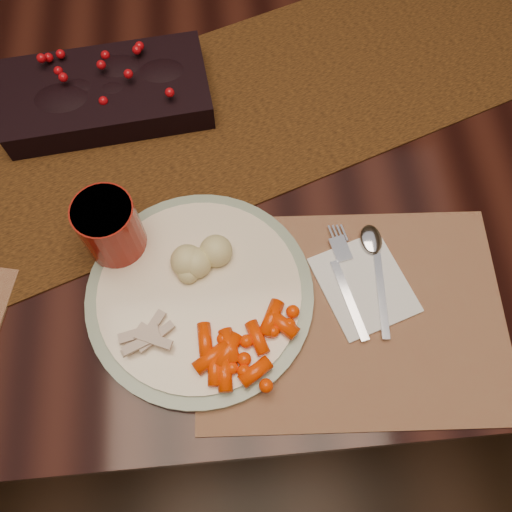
{
  "coord_description": "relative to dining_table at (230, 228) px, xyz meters",
  "views": [
    {
      "loc": [
        0.01,
        -0.54,
        1.44
      ],
      "look_at": [
        0.03,
        -0.26,
        0.8
      ],
      "focal_mm": 38.0,
      "sensor_mm": 36.0,
      "label": 1
    }
  ],
  "objects": [
    {
      "name": "floor",
      "position": [
        0.0,
        0.0,
        -0.38
      ],
      "size": [
        5.0,
        5.0,
        0.0
      ],
      "primitive_type": "plane",
      "color": "black",
      "rests_on": "ground"
    },
    {
      "name": "dining_table",
      "position": [
        0.0,
        0.0,
        0.0
      ],
      "size": [
        1.8,
        1.0,
        0.75
      ],
      "primitive_type": "cube",
      "color": "black",
      "rests_on": "floor"
    },
    {
      "name": "table_runner",
      "position": [
        0.05,
        0.02,
        0.38
      ],
      "size": [
        1.65,
        0.88,
        0.0
      ],
      "primitive_type": "cube",
      "rotation": [
        0.0,
        0.0,
        0.35
      ],
      "color": "#562B0A",
      "rests_on": "dining_table"
    },
    {
      "name": "centerpiece",
      "position": [
        -0.17,
        0.04,
        0.41
      ],
      "size": [
        0.32,
        0.19,
        0.06
      ],
      "primitive_type": null,
      "rotation": [
        0.0,
        0.0,
        0.11
      ],
      "color": "black",
      "rests_on": "table_runner"
    },
    {
      "name": "placemat_main",
      "position": [
        0.15,
        -0.33,
        0.38
      ],
      "size": [
        0.42,
        0.32,
        0.0
      ],
      "primitive_type": "cube",
      "rotation": [
        0.0,
        0.0,
        -0.06
      ],
      "color": "brown",
      "rests_on": "dining_table"
    },
    {
      "name": "dinner_plate",
      "position": [
        -0.04,
        -0.29,
        0.39
      ],
      "size": [
        0.38,
        0.38,
        0.02
      ],
      "primitive_type": "cylinder",
      "rotation": [
        0.0,
        0.0,
        0.33
      ],
      "color": "#FFE8C7",
      "rests_on": "placemat_main"
    },
    {
      "name": "baby_carrots",
      "position": [
        0.01,
        -0.36,
        0.41
      ],
      "size": [
        0.13,
        0.11,
        0.02
      ],
      "primitive_type": null,
      "rotation": [
        0.0,
        0.0,
        -0.1
      ],
      "color": "#FF3700",
      "rests_on": "dinner_plate"
    },
    {
      "name": "mashed_potatoes",
      "position": [
        -0.03,
        -0.26,
        0.41
      ],
      "size": [
        0.09,
        0.09,
        0.04
      ],
      "primitive_type": null,
      "rotation": [
        0.0,
        0.0,
        -0.35
      ],
      "color": "beige",
      "rests_on": "dinner_plate"
    },
    {
      "name": "turkey_shreds",
      "position": [
        -0.11,
        -0.35,
        0.4
      ],
      "size": [
        0.08,
        0.07,
        0.02
      ],
      "primitive_type": null,
      "rotation": [
        0.0,
        0.0,
        0.26
      ],
      "color": "#A08F87",
      "rests_on": "dinner_plate"
    },
    {
      "name": "napkin",
      "position": [
        0.18,
        -0.3,
        0.38
      ],
      "size": [
        0.14,
        0.16,
        0.0
      ],
      "primitive_type": "cube",
      "rotation": [
        0.0,
        0.0,
        0.31
      ],
      "color": "white",
      "rests_on": "placemat_main"
    },
    {
      "name": "fork",
      "position": [
        0.15,
        -0.3,
        0.39
      ],
      "size": [
        0.05,
        0.15,
        0.0
      ],
      "primitive_type": null,
      "rotation": [
        0.0,
        0.0,
        0.21
      ],
      "color": "#9D99B7",
      "rests_on": "napkin"
    },
    {
      "name": "spoon",
      "position": [
        0.2,
        -0.29,
        0.39
      ],
      "size": [
        0.04,
        0.15,
        0.0
      ],
      "primitive_type": null,
      "rotation": [
        0.0,
        0.0,
        -0.08
      ],
      "color": "silver",
      "rests_on": "napkin"
    },
    {
      "name": "red_cup",
      "position": [
        -0.15,
        -0.21,
        0.43
      ],
      "size": [
        0.09,
        0.09,
        0.11
      ],
      "primitive_type": "cylinder",
      "rotation": [
        0.0,
        0.0,
        -0.09
      ],
      "color": "maroon",
      "rests_on": "placemat_main"
    }
  ]
}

